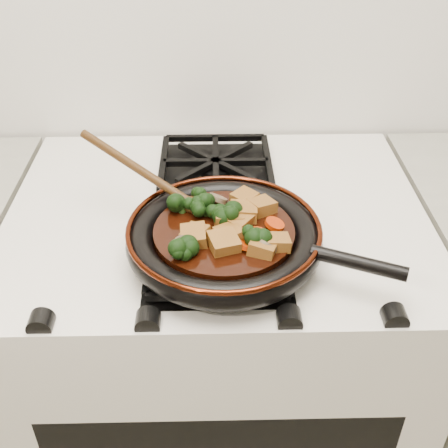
{
  "coord_description": "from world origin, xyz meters",
  "views": [
    {
      "loc": [
        -0.0,
        0.85,
        1.48
      ],
      "look_at": [
        0.01,
        1.55,
        0.97
      ],
      "focal_mm": 45.0,
      "sensor_mm": 36.0,
      "label": 1
    }
  ],
  "objects": [
    {
      "name": "broccoli_floret_2",
      "position": [
        -0.06,
        1.6,
        0.97
      ],
      "size": [
        0.07,
        0.07,
        0.06
      ],
      "primitive_type": null,
      "rotation": [
        0.06,
        -0.15,
        0.04
      ],
      "color": "black",
      "rests_on": "braising_sauce"
    },
    {
      "name": "mushroom_slice_0",
      "position": [
        0.07,
        1.51,
        0.97
      ],
      "size": [
        0.05,
        0.05,
        0.03
      ],
      "primitive_type": "cylinder",
      "rotation": [
        0.72,
        0.0,
        2.37
      ],
      "color": "brown",
      "rests_on": "braising_sauce"
    },
    {
      "name": "mushroom_slice_1",
      "position": [
        -0.05,
        1.5,
        0.97
      ],
      "size": [
        0.04,
        0.03,
        0.03
      ],
      "primitive_type": "cylinder",
      "rotation": [
        0.88,
        0.0,
        0.14
      ],
      "color": "brown",
      "rests_on": "braising_sauce"
    },
    {
      "name": "burner_grate_back",
      "position": [
        0.0,
        1.83,
        0.91
      ],
      "size": [
        0.23,
        0.23,
        0.03
      ],
      "primitive_type": null,
      "color": "black",
      "rests_on": "stove"
    },
    {
      "name": "burner_grate_front",
      "position": [
        0.0,
        1.55,
        0.91
      ],
      "size": [
        0.23,
        0.23,
        0.03
      ],
      "primitive_type": null,
      "color": "black",
      "rests_on": "stove"
    },
    {
      "name": "carrot_coin_0",
      "position": [
        0.09,
        1.56,
        0.96
      ],
      "size": [
        0.03,
        0.03,
        0.02
      ],
      "primitive_type": "cylinder",
      "rotation": [
        0.03,
        0.32,
        0.0
      ],
      "color": "#AD2A04",
      "rests_on": "braising_sauce"
    },
    {
      "name": "skillet",
      "position": [
        0.01,
        1.55,
        0.94
      ],
      "size": [
        0.42,
        0.31,
        0.05
      ],
      "rotation": [
        0.0,
        0.0,
        -0.41
      ],
      "color": "black",
      "rests_on": "burner_grate_front"
    },
    {
      "name": "stove",
      "position": [
        0.0,
        1.69,
        0.45
      ],
      "size": [
        0.76,
        0.6,
        0.9
      ],
      "primitive_type": "cube",
      "color": "white",
      "rests_on": "ground"
    },
    {
      "name": "carrot_coin_2",
      "position": [
        0.06,
        1.53,
        0.96
      ],
      "size": [
        0.03,
        0.03,
        0.01
      ],
      "primitive_type": "cylinder",
      "rotation": [
        -0.04,
        0.0,
        0.0
      ],
      "color": "#AD2A04",
      "rests_on": "braising_sauce"
    },
    {
      "name": "tofu_cube_9",
      "position": [
        -0.03,
        1.53,
        0.97
      ],
      "size": [
        0.05,
        0.05,
        0.03
      ],
      "primitive_type": "cube",
      "rotation": [
        -0.12,
        -0.08,
        1.04
      ],
      "color": "brown",
      "rests_on": "braising_sauce"
    },
    {
      "name": "broccoli_floret_1",
      "position": [
        0.06,
        1.52,
        0.97
      ],
      "size": [
        0.08,
        0.08,
        0.06
      ],
      "primitive_type": null,
      "rotation": [
        0.07,
        0.11,
        0.27
      ],
      "color": "black",
      "rests_on": "braising_sauce"
    },
    {
      "name": "tofu_cube_7",
      "position": [
        0.05,
        1.63,
        0.97
      ],
      "size": [
        0.05,
        0.05,
        0.02
      ],
      "primitive_type": "cube",
      "rotation": [
        0.02,
        -0.02,
        0.8
      ],
      "color": "brown",
      "rests_on": "braising_sauce"
    },
    {
      "name": "tofu_cube_2",
      "position": [
        0.09,
        1.51,
        0.97
      ],
      "size": [
        0.04,
        0.04,
        0.02
      ],
      "primitive_type": "cube",
      "rotation": [
        0.08,
        0.1,
        1.64
      ],
      "color": "brown",
      "rests_on": "braising_sauce"
    },
    {
      "name": "tofu_cube_6",
      "position": [
        0.07,
        1.61,
        0.97
      ],
      "size": [
        0.05,
        0.05,
        0.03
      ],
      "primitive_type": "cube",
      "rotation": [
        0.07,
        0.11,
        2.07
      ],
      "color": "brown",
      "rests_on": "braising_sauce"
    },
    {
      "name": "broccoli_floret_0",
      "position": [
        -0.02,
        1.63,
        0.97
      ],
      "size": [
        0.07,
        0.08,
        0.06
      ],
      "primitive_type": null,
      "rotation": [
        -0.1,
        -0.16,
        2.25
      ],
      "color": "black",
      "rests_on": "braising_sauce"
    },
    {
      "name": "tofu_cube_5",
      "position": [
        0.01,
        1.51,
        0.97
      ],
      "size": [
        0.05,
        0.06,
        0.03
      ],
      "primitive_type": "cube",
      "rotation": [
        0.02,
        -0.08,
        1.88
      ],
      "color": "brown",
      "rests_on": "braising_sauce"
    },
    {
      "name": "tofu_cube_3",
      "position": [
        0.02,
        1.57,
        0.97
      ],
      "size": [
        0.05,
        0.05,
        0.03
      ],
      "primitive_type": "cube",
      "rotation": [
        0.08,
        0.06,
        1.68
      ],
      "color": "brown",
      "rests_on": "braising_sauce"
    },
    {
      "name": "tofu_cube_4",
      "position": [
        0.03,
        1.56,
        0.97
      ],
      "size": [
        0.05,
        0.06,
        0.03
      ],
      "primitive_type": "cube",
      "rotation": [
        0.11,
        -0.07,
        0.87
      ],
      "color": "brown",
      "rests_on": "braising_sauce"
    },
    {
      "name": "broccoli_floret_5",
      "position": [
        -0.05,
        1.49,
        0.97
      ],
      "size": [
        0.08,
        0.08,
        0.06
      ],
      "primitive_type": null,
      "rotation": [
        -0.13,
        0.14,
        1.87
      ],
      "color": "black",
      "rests_on": "braising_sauce"
    },
    {
      "name": "tofu_cube_1",
      "position": [
        0.04,
        1.59,
        0.97
      ],
      "size": [
        0.05,
        0.05,
        0.03
      ],
      "primitive_type": "cube",
      "rotation": [
        0.04,
        0.1,
        1.52
      ],
      "color": "brown",
      "rests_on": "braising_sauce"
    },
    {
      "name": "carrot_coin_3",
      "position": [
        0.04,
        1.51,
        0.96
      ],
      "size": [
        0.03,
        0.03,
        0.02
      ],
      "primitive_type": "cylinder",
      "rotation": [
        -0.29,
        0.26,
        0.0
      ],
      "color": "#AD2A04",
      "rests_on": "braising_sauce"
    },
    {
      "name": "broccoli_floret_3",
      "position": [
        -0.02,
        1.59,
        0.97
      ],
      "size": [
        0.08,
        0.07,
        0.07
      ],
      "primitive_type": null,
      "rotation": [
        0.01,
        -0.21,
        2.9
      ],
      "color": "black",
      "rests_on": "braising_sauce"
    },
    {
      "name": "tofu_cube_0",
      "position": [
        0.02,
        1.53,
        0.97
      ],
      "size": [
        0.05,
        0.05,
        0.03
      ],
      "primitive_type": "cube",
      "rotation": [
        -0.11,
        -0.04,
        0.48
      ],
      "color": "brown",
      "rests_on": "braising_sauce"
    },
    {
      "name": "tofu_cube_10",
      "position": [
        -0.04,
        1.52,
        0.97
      ],
      "size": [
        0.04,
        0.05,
        0.03
      ],
      "primitive_type": "cube",
      "rotation": [
        -0.11,
        -0.07,
        1.64
      ],
      "color": "brown",
      "rests_on": "braising_sauce"
    },
    {
      "name": "wooden_spoon",
      "position": [
        -0.09,
        1.65,
        0.98
      ],
      "size": [
        0.14,
        0.11,
        0.24
      ],
      "rotation": [
        0.0,
        0.0,
        2.57
      ],
      "color": "#3F250D",
      "rests_on": "braising_sauce"
    },
    {
      "name": "mushroom_slice_2",
      "position": [
        0.0,
        1.63,
        0.97
      ],
      "size": [
        0.04,
        0.04,
        0.02
      ],
      "primitive_type": "cylinder",
      "rotation": [
        0.55,
        0.0,
        2.36
      ],
      "color": "brown",
      "rests_on": "braising_sauce"
    },
    {
      "name": "broccoli_floret_4",
      "position": [
        0.02,
        1.58,
        0.97
      ],
      "size": [
        0.09,
        0.09,
        0.06
      ],
      "primitive_type": null,
      "rotation": [
        -0.14,
        -0.02,
        2.55
      ],
      "color": "black",
      "rests_on": "braising_sauce"
    },
    {
      "name": "tofu_cube_8",
      "position": [
        0.07,
        1.5,
        0.97
      ],
      "size": [
        0.05,
        0.05,
        0.03
      ],
      "primitive_type": "cube",
      "rotation": [
        0.11,
        -0.1,
        2.78
      ],
      "color": "brown",
      "rests_on": "braising_sauce"
    },
    {
      "name": "braising_sauce",
      "position": [
        0.01,
        1.55,
        0.95
      ],
      "size": [
        0.22,
        0.22,
        0.02
      ],
      "primitive_type": "cylinder",
      "color": "black",
      "rests_on": "skillet"
    },
    {
      "name": "carrot_coin_1",
      "position": [
        0.03,
        1.55,
        0.96
      ],
      "size": [
        0.03,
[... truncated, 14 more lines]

